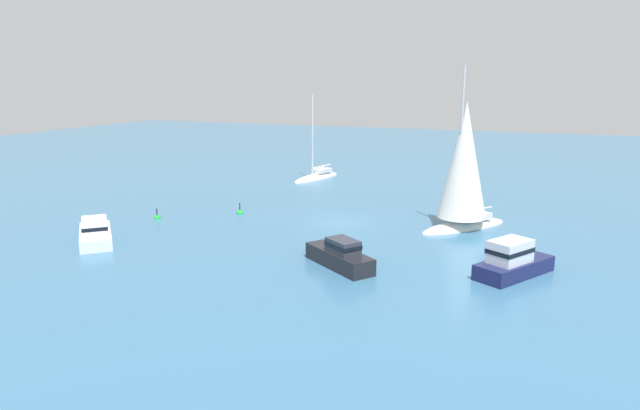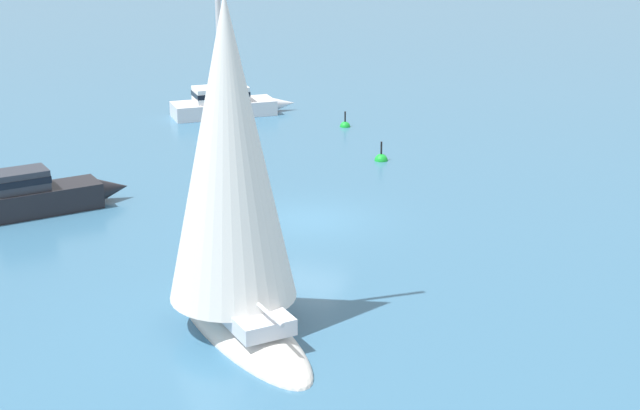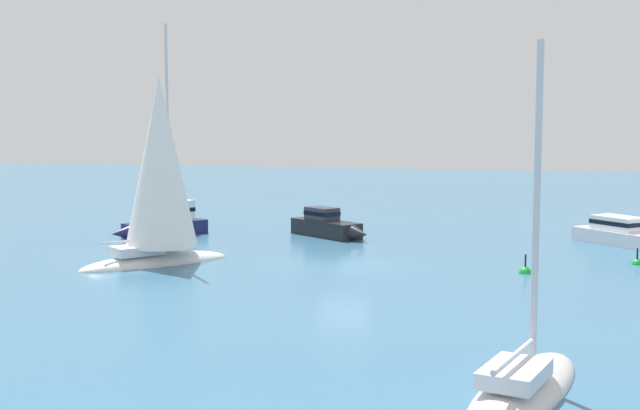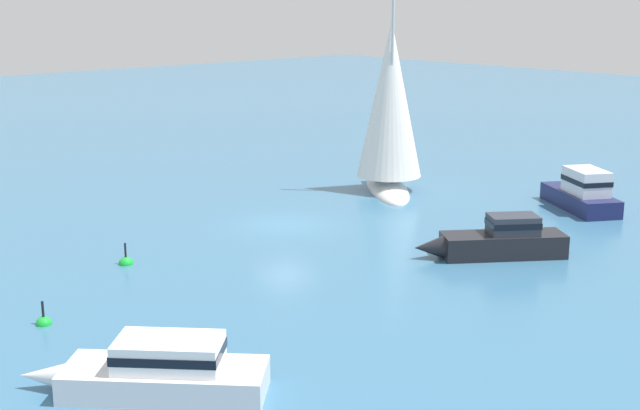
% 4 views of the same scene
% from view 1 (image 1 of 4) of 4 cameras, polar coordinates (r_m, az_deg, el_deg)
% --- Properties ---
extents(ground_plane, '(160.00, 160.00, 0.00)m').
position_cam_1_polar(ground_plane, '(41.60, 2.05, -1.75)').
color(ground_plane, teal).
extents(launch, '(5.59, 5.44, 1.52)m').
position_cam_1_polar(launch, '(39.41, -21.65, -2.51)').
color(launch, white).
rests_on(launch, ground).
extents(sloop, '(7.15, 6.18, 11.70)m').
position_cam_1_polar(sloop, '(40.37, 14.29, 3.32)').
color(sloop, silver).
rests_on(sloop, ground).
extents(powerboat, '(5.82, 4.20, 2.03)m').
position_cam_1_polar(powerboat, '(32.13, 18.97, -5.33)').
color(powerboat, '#191E4C').
rests_on(powerboat, ground).
extents(launch_1, '(4.46, 5.57, 1.67)m').
position_cam_1_polar(launch_1, '(31.99, 1.72, -4.97)').
color(launch_1, black).
rests_on(launch_1, ground).
extents(sloop_1, '(7.40, 3.54, 9.21)m').
position_cam_1_polar(sloop_1, '(59.81, -0.31, 2.82)').
color(sloop_1, silver).
rests_on(sloop_1, ground).
extents(channel_buoy, '(0.58, 0.58, 1.13)m').
position_cam_1_polar(channel_buoy, '(44.70, -8.04, -0.84)').
color(channel_buoy, green).
rests_on(channel_buoy, ground).
extents(mooring_buoy, '(0.51, 0.51, 1.02)m').
position_cam_1_polar(mooring_buoy, '(44.45, -16.02, -1.29)').
color(mooring_buoy, green).
rests_on(mooring_buoy, ground).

